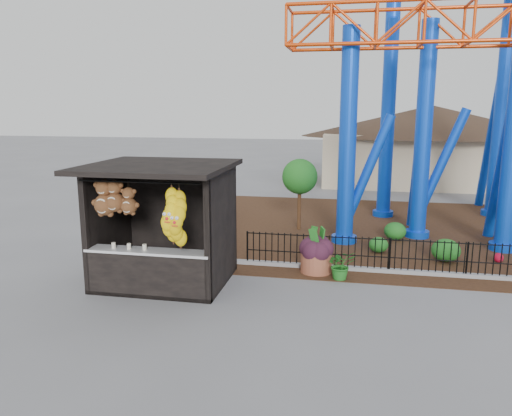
% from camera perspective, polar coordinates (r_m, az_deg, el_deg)
% --- Properties ---
extents(ground, '(120.00, 120.00, 0.00)m').
position_cam_1_polar(ground, '(11.66, 1.72, -11.27)').
color(ground, slate).
rests_on(ground, ground).
extents(mulch_bed, '(18.00, 12.00, 0.02)m').
position_cam_1_polar(mulch_bed, '(19.27, 17.61, -2.56)').
color(mulch_bed, '#331E11').
rests_on(mulch_bed, ground).
extents(curb, '(18.00, 0.18, 0.12)m').
position_cam_1_polar(curb, '(14.49, 19.72, -7.09)').
color(curb, gray).
rests_on(curb, ground).
extents(prize_booth, '(3.50, 3.40, 3.12)m').
position_cam_1_polar(prize_booth, '(12.80, -10.97, -2.14)').
color(prize_booth, black).
rests_on(prize_booth, ground).
extents(picket_fence, '(12.20, 0.06, 1.00)m').
position_cam_1_polar(picket_fence, '(14.53, 23.36, -5.50)').
color(picket_fence, black).
rests_on(picket_fence, ground).
extents(roller_coaster, '(11.00, 6.37, 10.82)m').
position_cam_1_polar(roller_coaster, '(19.23, 22.19, 16.45)').
color(roller_coaster, blue).
rests_on(roller_coaster, ground).
extents(terracotta_planter, '(0.91, 0.91, 0.56)m').
position_cam_1_polar(terracotta_planter, '(13.97, 6.88, -6.22)').
color(terracotta_planter, brown).
rests_on(terracotta_planter, ground).
extents(planter_foliage, '(0.70, 0.70, 0.64)m').
position_cam_1_polar(planter_foliage, '(13.80, 6.94, -3.84)').
color(planter_foliage, '#301322').
rests_on(planter_foliage, terracotta_planter).
extents(potted_plant, '(0.90, 0.85, 0.80)m').
position_cam_1_polar(potted_plant, '(13.48, 9.68, -6.42)').
color(potted_plant, '#245C1B').
rests_on(potted_plant, ground).
extents(landscaping, '(7.82, 3.47, 0.67)m').
position_cam_1_polar(landscaping, '(16.74, 20.67, -3.85)').
color(landscaping, '#1B5B1B').
rests_on(landscaping, mulch_bed).
extents(pavilion, '(15.00, 15.00, 4.80)m').
position_cam_1_polar(pavilion, '(30.93, 19.30, 8.19)').
color(pavilion, '#BFAD8C').
rests_on(pavilion, ground).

